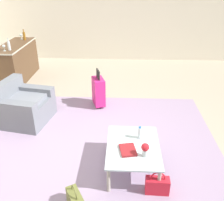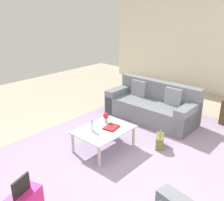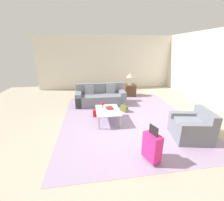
{
  "view_description": "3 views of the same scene",
  "coord_description": "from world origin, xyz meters",
  "px_view_note": "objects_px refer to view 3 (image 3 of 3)",
  "views": [
    {
      "loc": [
        -3.35,
        -0.33,
        2.67
      ],
      "look_at": [
        -0.09,
        -0.17,
        1.0
      ],
      "focal_mm": 40.0,
      "sensor_mm": 36.0,
      "label": 1
    },
    {
      "loc": [
        2.56,
        2.33,
        2.5
      ],
      "look_at": [
        -0.36,
        -0.27,
        1.04
      ],
      "focal_mm": 40.0,
      "sensor_mm": 36.0,
      "label": 2
    },
    {
      "loc": [
        4.13,
        -1.05,
        2.33
      ],
      "look_at": [
        -0.61,
        -0.32,
        0.67
      ],
      "focal_mm": 24.0,
      "sensor_mm": 36.0,
      "label": 3
    }
  ],
  "objects_px": {
    "table_lamp": "(130,76)",
    "suitcase_magenta": "(152,146)",
    "armchair": "(193,128)",
    "coffee_table": "(108,111)",
    "coffee_table_book": "(110,108)",
    "handbag_red": "(97,113)",
    "side_table": "(130,90)",
    "flower_vase": "(102,104)",
    "handbag_olive": "(124,108)",
    "couch": "(100,97)",
    "water_bottle": "(105,110)"
  },
  "relations": [
    {
      "from": "couch",
      "to": "coffee_table_book",
      "type": "height_order",
      "value": "couch"
    },
    {
      "from": "flower_vase",
      "to": "table_lamp",
      "type": "height_order",
      "value": "table_lamp"
    },
    {
      "from": "armchair",
      "to": "coffee_table",
      "type": "distance_m",
      "value": 2.53
    },
    {
      "from": "coffee_table",
      "to": "water_bottle",
      "type": "bearing_deg",
      "value": -26.57
    },
    {
      "from": "coffee_table_book",
      "to": "water_bottle",
      "type": "bearing_deg",
      "value": -40.38
    },
    {
      "from": "couch",
      "to": "side_table",
      "type": "xyz_separation_m",
      "value": [
        -1.01,
        1.6,
        -0.01
      ]
    },
    {
      "from": "coffee_table_book",
      "to": "suitcase_magenta",
      "type": "distance_m",
      "value": 2.21
    },
    {
      "from": "coffee_table_book",
      "to": "flower_vase",
      "type": "distance_m",
      "value": 0.27
    },
    {
      "from": "table_lamp",
      "to": "suitcase_magenta",
      "type": "distance_m",
      "value": 4.92
    },
    {
      "from": "couch",
      "to": "coffee_table_book",
      "type": "xyz_separation_m",
      "value": [
        1.67,
        0.18,
        0.13
      ]
    },
    {
      "from": "side_table",
      "to": "handbag_red",
      "type": "distance_m",
      "value": 2.97
    },
    {
      "from": "couch",
      "to": "flower_vase",
      "type": "distance_m",
      "value": 1.59
    },
    {
      "from": "table_lamp",
      "to": "handbag_olive",
      "type": "distance_m",
      "value": 2.36
    },
    {
      "from": "flower_vase",
      "to": "table_lamp",
      "type": "xyz_separation_m",
      "value": [
        -2.58,
        1.65,
        0.5
      ]
    },
    {
      "from": "couch",
      "to": "armchair",
      "type": "height_order",
      "value": "couch"
    },
    {
      "from": "couch",
      "to": "water_bottle",
      "type": "relative_size",
      "value": 10.34
    },
    {
      "from": "suitcase_magenta",
      "to": "handbag_red",
      "type": "height_order",
      "value": "suitcase_magenta"
    },
    {
      "from": "water_bottle",
      "to": "side_table",
      "type": "distance_m",
      "value": 3.41
    },
    {
      "from": "couch",
      "to": "suitcase_magenta",
      "type": "relative_size",
      "value": 2.48
    },
    {
      "from": "armchair",
      "to": "coffee_table_book",
      "type": "height_order",
      "value": "armchair"
    },
    {
      "from": "flower_vase",
      "to": "side_table",
      "type": "bearing_deg",
      "value": 147.4
    },
    {
      "from": "coffee_table_book",
      "to": "coffee_table",
      "type": "bearing_deg",
      "value": -44.71
    },
    {
      "from": "side_table",
      "to": "suitcase_magenta",
      "type": "distance_m",
      "value": 4.87
    },
    {
      "from": "water_bottle",
      "to": "handbag_red",
      "type": "bearing_deg",
      "value": -161.52
    },
    {
      "from": "armchair",
      "to": "coffee_table_book",
      "type": "distance_m",
      "value": 2.53
    },
    {
      "from": "coffee_table_book",
      "to": "handbag_red",
      "type": "bearing_deg",
      "value": -141.31
    },
    {
      "from": "water_bottle",
      "to": "table_lamp",
      "type": "distance_m",
      "value": 3.44
    },
    {
      "from": "coffee_table",
      "to": "handbag_olive",
      "type": "xyz_separation_m",
      "value": [
        -0.76,
        0.74,
        -0.24
      ]
    },
    {
      "from": "suitcase_magenta",
      "to": "side_table",
      "type": "bearing_deg",
      "value": 170.54
    },
    {
      "from": "flower_vase",
      "to": "handbag_red",
      "type": "distance_m",
      "value": 0.51
    },
    {
      "from": "flower_vase",
      "to": "handbag_olive",
      "type": "distance_m",
      "value": 1.12
    },
    {
      "from": "couch",
      "to": "side_table",
      "type": "height_order",
      "value": "couch"
    },
    {
      "from": "side_table",
      "to": "handbag_red",
      "type": "relative_size",
      "value": 1.62
    },
    {
      "from": "coffee_table_book",
      "to": "side_table",
      "type": "xyz_separation_m",
      "value": [
        -2.68,
        1.42,
        -0.15
      ]
    },
    {
      "from": "coffee_table_book",
      "to": "flower_vase",
      "type": "xyz_separation_m",
      "value": [
        -0.1,
        -0.23,
        0.11
      ]
    },
    {
      "from": "coffee_table_book",
      "to": "handbag_olive",
      "type": "bearing_deg",
      "value": 123.09
    },
    {
      "from": "water_bottle",
      "to": "coffee_table_book",
      "type": "distance_m",
      "value": 0.38
    },
    {
      "from": "handbag_red",
      "to": "flower_vase",
      "type": "bearing_deg",
      "value": 35.44
    },
    {
      "from": "couch",
      "to": "coffee_table",
      "type": "relative_size",
      "value": 2.04
    },
    {
      "from": "side_table",
      "to": "table_lamp",
      "type": "xyz_separation_m",
      "value": [
        -0.0,
        0.0,
        0.76
      ]
    },
    {
      "from": "suitcase_magenta",
      "to": "table_lamp",
      "type": "bearing_deg",
      "value": 170.54
    },
    {
      "from": "armchair",
      "to": "water_bottle",
      "type": "distance_m",
      "value": 2.53
    },
    {
      "from": "couch",
      "to": "handbag_olive",
      "type": "xyz_separation_m",
      "value": [
        1.03,
        0.84,
        -0.17
      ]
    },
    {
      "from": "armchair",
      "to": "side_table",
      "type": "distance_m",
      "value": 4.17
    },
    {
      "from": "water_bottle",
      "to": "couch",
      "type": "bearing_deg",
      "value": 180.0
    },
    {
      "from": "coffee_table",
      "to": "armchair",
      "type": "bearing_deg",
      "value": 58.78
    },
    {
      "from": "armchair",
      "to": "table_lamp",
      "type": "bearing_deg",
      "value": -170.81
    },
    {
      "from": "handbag_red",
      "to": "suitcase_magenta",
      "type": "bearing_deg",
      "value": 22.53
    },
    {
      "from": "side_table",
      "to": "handbag_olive",
      "type": "height_order",
      "value": "side_table"
    },
    {
      "from": "water_bottle",
      "to": "suitcase_magenta",
      "type": "height_order",
      "value": "suitcase_magenta"
    }
  ]
}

